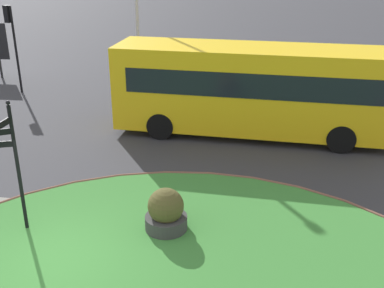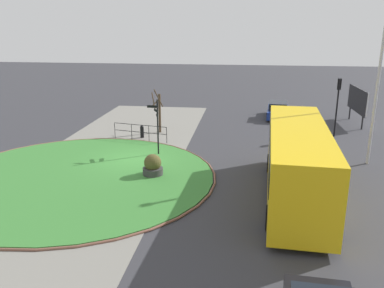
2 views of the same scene
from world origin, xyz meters
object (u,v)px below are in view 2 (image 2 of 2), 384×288
object	(u,v)px
billboard_left	(357,100)
signpost_directional	(157,123)
bollard_foreground	(142,131)
planter_near_signpost	(153,166)
traffic_light_near	(338,95)
street_tree_bare	(159,111)
bus_yellow	(297,161)
lamppost_tall	(378,80)
car_near_lane	(278,110)

from	to	relation	value
billboard_left	signpost_directional	bearing A→B (deg)	-56.38
bollard_foreground	planter_near_signpost	xyz separation A→B (m)	(7.21, 2.44, 0.07)
traffic_light_near	street_tree_bare	bearing A→B (deg)	108.97
bus_yellow	street_tree_bare	size ratio (longest dim) A/B	3.13
lamppost_tall	street_tree_bare	distance (m)	14.68
bus_yellow	bollard_foreground	bearing A→B (deg)	49.52
bollard_foreground	bus_yellow	xyz separation A→B (m)	(9.08, 9.54, 1.32)
signpost_directional	traffic_light_near	bearing A→B (deg)	117.06
lamppost_tall	bollard_foreground	bearing A→B (deg)	-104.20
signpost_directional	street_tree_bare	world-z (taller)	signpost_directional
car_near_lane	planter_near_signpost	xyz separation A→B (m)	(14.95, -7.47, -0.11)
bollard_foreground	lamppost_tall	bearing A→B (deg)	75.80
car_near_lane	traffic_light_near	bearing A→B (deg)	-141.52
bus_yellow	planter_near_signpost	distance (m)	7.45
street_tree_bare	bollard_foreground	bearing A→B (deg)	-29.29
bollard_foreground	car_near_lane	bearing A→B (deg)	127.98
bus_yellow	lamppost_tall	size ratio (longest dim) A/B	1.13
signpost_directional	car_near_lane	size ratio (longest dim) A/B	0.80
bus_yellow	car_near_lane	bearing A→B (deg)	1.80
bollard_foreground	car_near_lane	xyz separation A→B (m)	(-7.74, 9.92, 0.18)
signpost_directional	street_tree_bare	xyz separation A→B (m)	(-5.25, -1.03, -0.34)
car_near_lane	planter_near_signpost	size ratio (longest dim) A/B	3.59
bollard_foreground	planter_near_signpost	bearing A→B (deg)	18.74
car_near_lane	traffic_light_near	world-z (taller)	traffic_light_near
billboard_left	street_tree_bare	bearing A→B (deg)	-74.37
lamppost_tall	car_near_lane	bearing A→B (deg)	-159.12
street_tree_bare	lamppost_tall	bearing A→B (deg)	68.71
signpost_directional	bollard_foreground	distance (m)	4.40
lamppost_tall	signpost_directional	bearing A→B (deg)	-89.80
planter_near_signpost	street_tree_bare	size ratio (longest dim) A/B	0.37
planter_near_signpost	street_tree_bare	world-z (taller)	street_tree_bare
bollard_foreground	traffic_light_near	xyz separation A→B (m)	(-2.29, 13.56, 2.54)
bollard_foreground	planter_near_signpost	world-z (taller)	planter_near_signpost
car_near_lane	billboard_left	size ratio (longest dim) A/B	0.91
signpost_directional	bollard_foreground	size ratio (longest dim) A/B	3.80
signpost_directional	traffic_light_near	xyz separation A→B (m)	(-5.94, 11.64, 1.02)
bus_yellow	billboard_left	distance (m)	16.67
traffic_light_near	bollard_foreground	bearing A→B (deg)	115.43
traffic_light_near	street_tree_bare	size ratio (longest dim) A/B	1.26
bus_yellow	traffic_light_near	bearing A→B (deg)	-16.38
planter_near_signpost	car_near_lane	bearing A→B (deg)	153.44
billboard_left	lamppost_tall	bearing A→B (deg)	-11.55
signpost_directional	planter_near_signpost	distance (m)	3.88
bus_yellow	street_tree_bare	world-z (taller)	bus_yellow
billboard_left	street_tree_bare	size ratio (longest dim) A/B	1.46
bus_yellow	billboard_left	bearing A→B (deg)	-19.59
car_near_lane	street_tree_bare	xyz separation A→B (m)	(6.15, -9.02, 1.00)
bus_yellow	street_tree_bare	distance (m)	13.74
planter_near_signpost	street_tree_bare	distance (m)	9.01
traffic_light_near	billboard_left	bearing A→B (deg)	-15.15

